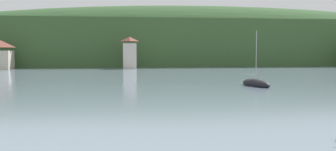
% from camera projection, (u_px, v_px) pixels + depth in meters
% --- Properties ---
extents(wooded_hillside, '(352.00, 55.84, 32.21)m').
position_uv_depth(wooded_hillside, '(170.00, 48.00, 134.18)').
color(wooded_hillside, '#38562D').
rests_on(wooded_hillside, ground_plane).
extents(shore_building_west, '(5.16, 5.69, 6.87)m').
position_uv_depth(shore_building_west, '(1.00, 55.00, 91.38)').
color(shore_building_west, '#BCB29E').
rests_on(shore_building_west, ground_plane).
extents(shore_building_westcentral, '(3.37, 3.78, 7.79)m').
position_uv_depth(shore_building_westcentral, '(130.00, 53.00, 94.27)').
color(shore_building_westcentral, beige).
rests_on(shore_building_westcentral, ground_plane).
extents(sailboat_far_9, '(2.60, 5.81, 7.05)m').
position_uv_depth(sailboat_far_9, '(256.00, 84.00, 46.65)').
color(sailboat_far_9, black).
rests_on(sailboat_far_9, ground_plane).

